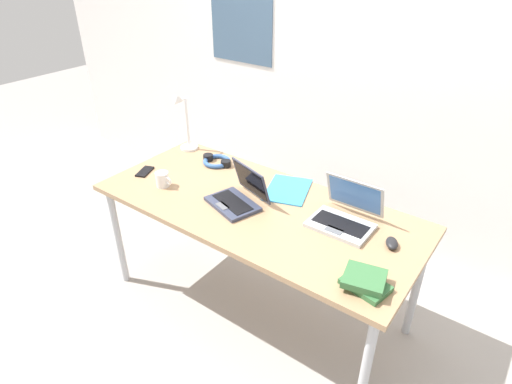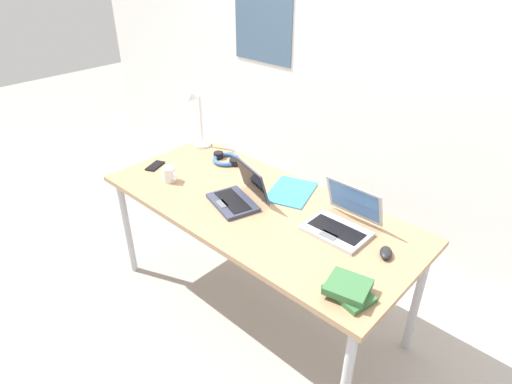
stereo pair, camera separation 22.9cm
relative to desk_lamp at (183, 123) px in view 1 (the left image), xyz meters
name	(u,v)px [view 1 (the left image)]	position (x,y,z in m)	size (l,w,h in m)	color
ground_plane	(256,303)	(0.80, -0.28, -0.94)	(12.00, 12.00, 0.00)	gray
wall_back	(355,60)	(0.80, 0.82, 0.36)	(6.00, 0.13, 2.60)	silver
desk	(256,213)	(0.80, -0.28, -0.25)	(1.80, 0.80, 0.74)	#9E7A56
desk_lamp	(183,123)	(0.00, 0.00, 0.00)	(0.12, 0.18, 0.40)	white
laptop_front_left	(238,197)	(0.71, -0.32, -0.15)	(0.35, 0.33, 0.21)	#33384C
laptop_center	(345,216)	(1.27, -0.15, -0.15)	(0.31, 0.29, 0.22)	#B7BABC
computer_mouse	(392,243)	(1.53, -0.19, -0.18)	(0.06, 0.10, 0.03)	black
cell_phone	(145,172)	(0.02, -0.38, -0.19)	(0.06, 0.14, 0.01)	black
headphones	(217,161)	(0.30, -0.02, -0.18)	(0.21, 0.18, 0.04)	#335999
book_stack	(365,281)	(1.54, -0.52, -0.17)	(0.21, 0.19, 0.06)	#336638
paper_folder_near_mouse	(288,190)	(0.86, -0.04, -0.19)	(0.23, 0.31, 0.01)	#338CC6
coffee_mug	(163,179)	(0.24, -0.43, -0.15)	(0.11, 0.08, 0.09)	white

